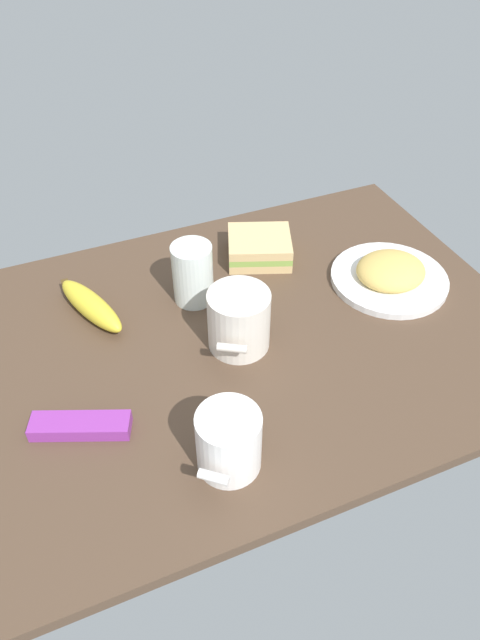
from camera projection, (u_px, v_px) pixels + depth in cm
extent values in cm
cube|color=#4C3828|center=(240.00, 339.00, 92.19)|extent=(90.00, 64.00, 2.00)
cylinder|color=white|center=(389.00, 279.00, 100.84)|extent=(20.10, 20.10, 1.20)
ellipsoid|color=#D8B259|center=(391.00, 271.00, 99.67)|extent=(12.04, 10.84, 4.53)
cylinder|color=white|center=(229.00, 441.00, 71.15)|extent=(8.12, 8.12, 8.94)
cylinder|color=tan|center=(228.00, 421.00, 68.46)|extent=(7.15, 7.15, 0.40)
cylinder|color=white|center=(213.00, 477.00, 66.98)|extent=(3.56, 3.28, 1.20)
cylinder|color=silver|center=(239.00, 320.00, 86.76)|extent=(9.41, 9.41, 9.66)
cylinder|color=brown|center=(239.00, 298.00, 83.83)|extent=(8.28, 8.28, 0.40)
cylinder|color=silver|center=(232.00, 348.00, 81.78)|extent=(4.24, 3.22, 1.20)
cube|color=#DBB77A|center=(259.00, 254.00, 105.85)|extent=(13.94, 13.30, 1.60)
cube|color=#8CB24C|center=(259.00, 247.00, 104.91)|extent=(13.94, 13.30, 1.20)
cube|color=#DBB77A|center=(260.00, 241.00, 103.96)|extent=(13.94, 13.30, 1.60)
cylinder|color=silver|center=(193.00, 274.00, 94.43)|extent=(6.67, 6.67, 10.41)
cylinder|color=white|center=(193.00, 279.00, 95.15)|extent=(6.00, 6.00, 8.30)
ellipsoid|color=yellow|center=(91.00, 306.00, 93.50)|extent=(9.54, 16.51, 3.99)
cube|color=#4C3819|center=(65.00, 284.00, 97.58)|extent=(1.20, 1.20, 1.20)
cube|color=purple|center=(80.00, 426.00, 77.18)|extent=(13.64, 8.36, 2.00)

